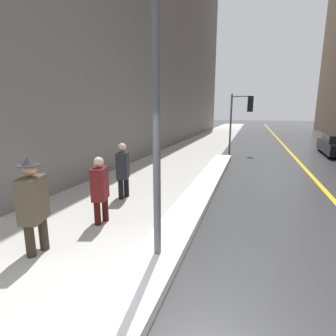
# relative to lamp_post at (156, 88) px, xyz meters

# --- Properties ---
(ground_plane) EXTENTS (160.00, 160.00, 0.00)m
(ground_plane) POSITION_rel_lamp_post_xyz_m (-0.25, -1.38, -2.83)
(ground_plane) COLOR #38383A
(sidewalk_slab) EXTENTS (4.00, 80.00, 0.01)m
(sidewalk_slab) POSITION_rel_lamp_post_xyz_m (-2.25, 13.62, -2.82)
(sidewalk_slab) COLOR #B2AFA8
(sidewalk_slab) RESTS_ON ground
(road_centre_stripe) EXTENTS (0.16, 80.00, 0.00)m
(road_centre_stripe) POSITION_rel_lamp_post_xyz_m (3.75, 13.62, -2.83)
(road_centre_stripe) COLOR gold
(road_centre_stripe) RESTS_ON ground
(snow_bank_curb) EXTENTS (0.80, 13.04, 0.18)m
(snow_bank_curb) POSITION_rel_lamp_post_xyz_m (-0.01, 4.18, -2.74)
(snow_bank_curb) COLOR white
(snow_bank_curb) RESTS_ON ground
(building_facade_left) EXTENTS (6.00, 36.00, 18.30)m
(building_facade_left) POSITION_rel_lamp_post_xyz_m (-7.25, 18.62, 6.32)
(building_facade_left) COLOR slate
(building_facade_left) RESTS_ON ground
(lamp_post) EXTENTS (0.28, 0.28, 4.70)m
(lamp_post) POSITION_rel_lamp_post_xyz_m (0.00, 0.00, 0.00)
(lamp_post) COLOR #515156
(lamp_post) RESTS_ON ground
(traffic_light_near) EXTENTS (1.31, 0.35, 3.53)m
(traffic_light_near) POSITION_rel_lamp_post_xyz_m (0.79, 12.78, -0.28)
(traffic_light_near) COLOR #515156
(traffic_light_near) RESTS_ON ground
(pedestrian_nearside) EXTENTS (0.46, 0.78, 1.76)m
(pedestrian_nearside) POSITION_rel_lamp_post_xyz_m (-2.14, -0.37, -1.87)
(pedestrian_nearside) COLOR #2A241B
(pedestrian_nearside) RESTS_ON ground
(pedestrian_in_glasses) EXTENTS (0.43, 0.56, 1.53)m
(pedestrian_in_glasses) POSITION_rel_lamp_post_xyz_m (-1.75, 1.10, -1.98)
(pedestrian_in_glasses) COLOR #340C0C
(pedestrian_in_glasses) RESTS_ON ground
(pedestrian_with_shoulder_bag) EXTENTS (0.45, 0.76, 1.62)m
(pedestrian_with_shoulder_bag) POSITION_rel_lamp_post_xyz_m (-2.10, 2.88, -1.93)
(pedestrian_with_shoulder_bag) COLOR black
(pedestrian_with_shoulder_bag) RESTS_ON ground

